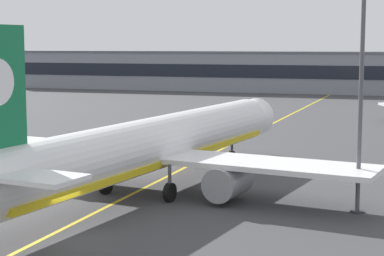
{
  "coord_description": "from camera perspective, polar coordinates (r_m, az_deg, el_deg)",
  "views": [
    {
      "loc": [
        17.43,
        -31.94,
        10.74
      ],
      "look_at": [
        3.46,
        12.39,
        4.81
      ],
      "focal_mm": 62.73,
      "sensor_mm": 36.0,
      "label": 1
    }
  ],
  "objects": [
    {
      "name": "ground_plane",
      "position": [
        37.94,
        -10.81,
        -9.3
      ],
      "size": [
        400.0,
        400.0,
        0.0
      ],
      "primitive_type": "plane",
      "color": "#3D3D3F"
    },
    {
      "name": "taxiway_centreline",
      "position": [
        65.24,
        1.76,
        -2.2
      ],
      "size": [
        7.33,
        179.87,
        0.01
      ],
      "primitive_type": "cube",
      "rotation": [
        0.0,
        0.0,
        -0.04
      ],
      "color": "yellow",
      "rests_on": "ground"
    },
    {
      "name": "airliner_foreground",
      "position": [
        48.02,
        -3.57,
        -1.57
      ],
      "size": [
        32.35,
        41.37,
        11.65
      ],
      "color": "white",
      "rests_on": "ground"
    },
    {
      "name": "apron_lamp_post",
      "position": [
        43.13,
        14.17,
        2.77
      ],
      "size": [
        2.24,
        0.9,
        14.41
      ],
      "color": "#515156",
      "rests_on": "ground"
    },
    {
      "name": "safety_cone_by_nose_gear",
      "position": [
        64.38,
        3.19,
        -2.1
      ],
      "size": [
        0.44,
        0.44,
        0.55
      ],
      "color": "orange",
      "rests_on": "ground"
    },
    {
      "name": "terminal_building",
      "position": [
        148.49,
        8.49,
        4.77
      ],
      "size": [
        134.45,
        12.4,
        8.85
      ],
      "color": "gray",
      "rests_on": "ground"
    }
  ]
}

